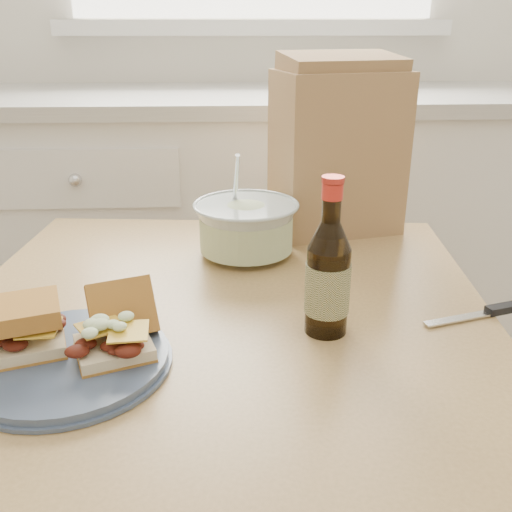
{
  "coord_description": "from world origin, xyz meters",
  "views": [
    {
      "loc": [
        -0.09,
        -0.1,
        1.14
      ],
      "look_at": [
        -0.05,
        0.73,
        0.79
      ],
      "focal_mm": 40.0,
      "sensor_mm": 36.0,
      "label": 1
    }
  ],
  "objects_px": {
    "plate": "(68,361)",
    "coleslaw_bowl": "(246,230)",
    "dining_table": "(223,362)",
    "paper_bag": "(337,153)",
    "beer_bottle": "(328,276)"
  },
  "relations": [
    {
      "from": "plate",
      "to": "coleslaw_bowl",
      "type": "xyz_separation_m",
      "value": [
        0.25,
        0.38,
        0.04
      ]
    },
    {
      "from": "dining_table",
      "to": "plate",
      "type": "bearing_deg",
      "value": -135.87
    },
    {
      "from": "plate",
      "to": "coleslaw_bowl",
      "type": "distance_m",
      "value": 0.46
    },
    {
      "from": "dining_table",
      "to": "paper_bag",
      "type": "bearing_deg",
      "value": 61.44
    },
    {
      "from": "plate",
      "to": "paper_bag",
      "type": "distance_m",
      "value": 0.71
    },
    {
      "from": "dining_table",
      "to": "beer_bottle",
      "type": "height_order",
      "value": "beer_bottle"
    },
    {
      "from": "plate",
      "to": "paper_bag",
      "type": "height_order",
      "value": "paper_bag"
    },
    {
      "from": "dining_table",
      "to": "coleslaw_bowl",
      "type": "xyz_separation_m",
      "value": [
        0.05,
        0.22,
        0.16
      ]
    },
    {
      "from": "dining_table",
      "to": "coleslaw_bowl",
      "type": "relative_size",
      "value": 4.59
    },
    {
      "from": "beer_bottle",
      "to": "paper_bag",
      "type": "bearing_deg",
      "value": 69.99
    },
    {
      "from": "dining_table",
      "to": "plate",
      "type": "xyz_separation_m",
      "value": [
        -0.2,
        -0.16,
        0.11
      ]
    },
    {
      "from": "plate",
      "to": "beer_bottle",
      "type": "distance_m",
      "value": 0.37
    },
    {
      "from": "dining_table",
      "to": "beer_bottle",
      "type": "xyz_separation_m",
      "value": [
        0.15,
        -0.08,
        0.19
      ]
    },
    {
      "from": "plate",
      "to": "paper_bag",
      "type": "xyz_separation_m",
      "value": [
        0.45,
        0.53,
        0.16
      ]
    },
    {
      "from": "beer_bottle",
      "to": "paper_bag",
      "type": "distance_m",
      "value": 0.47
    }
  ]
}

